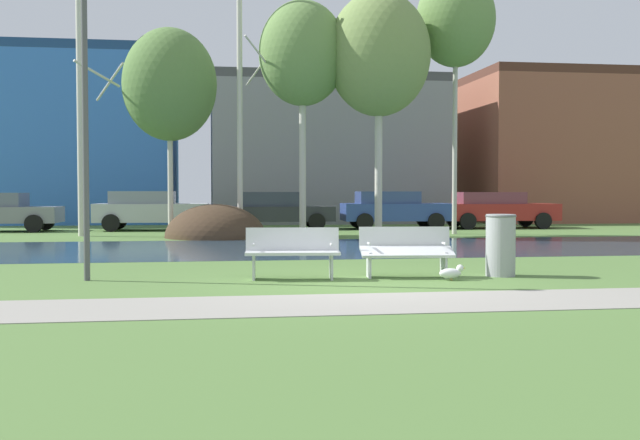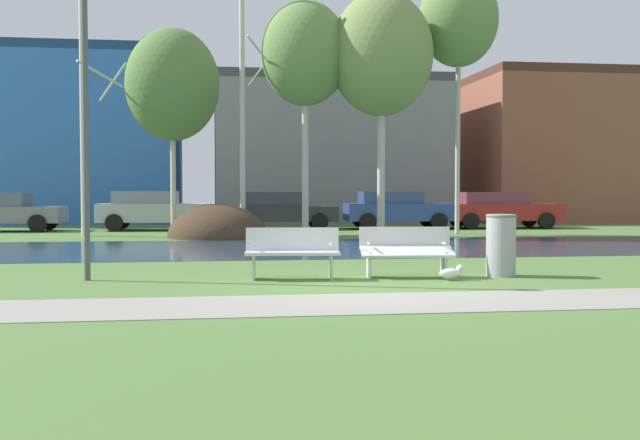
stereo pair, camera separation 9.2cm
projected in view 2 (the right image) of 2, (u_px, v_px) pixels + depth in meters
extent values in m
plane|color=#517538|center=(293.00, 242.00, 22.16)|extent=(120.00, 120.00, 0.00)
cube|color=gray|center=(389.00, 303.00, 10.27)|extent=(60.00, 1.87, 0.01)
cube|color=#2D475B|center=(302.00, 248.00, 19.98)|extent=(80.00, 6.78, 0.01)
ellipsoid|color=#423021|center=(218.00, 237.00, 24.62)|extent=(3.23, 3.55, 2.13)
cube|color=silver|center=(293.00, 253.00, 12.94)|extent=(1.64, 0.63, 0.05)
cube|color=silver|center=(292.00, 239.00, 13.21)|extent=(1.60, 0.23, 0.40)
cube|color=silver|center=(254.00, 266.00, 12.97)|extent=(0.08, 0.43, 0.45)
cube|color=silver|center=(331.00, 266.00, 13.04)|extent=(0.08, 0.43, 0.45)
cylinder|color=silver|center=(254.00, 245.00, 12.92)|extent=(0.07, 0.28, 0.04)
cylinder|color=silver|center=(331.00, 245.00, 12.98)|extent=(0.07, 0.28, 0.04)
cube|color=silver|center=(407.00, 252.00, 13.22)|extent=(1.64, 0.62, 0.18)
cube|color=silver|center=(405.00, 238.00, 13.49)|extent=(1.60, 0.23, 0.40)
cube|color=silver|center=(369.00, 265.00, 13.25)|extent=(0.08, 0.43, 0.45)
cube|color=silver|center=(444.00, 264.00, 13.32)|extent=(0.08, 0.43, 0.45)
cylinder|color=silver|center=(369.00, 244.00, 13.20)|extent=(0.07, 0.28, 0.04)
cylinder|color=silver|center=(444.00, 244.00, 13.26)|extent=(0.07, 0.28, 0.04)
cylinder|color=#999B9E|center=(501.00, 245.00, 13.47)|extent=(0.52, 0.52, 1.09)
torus|color=#5B5D5E|center=(501.00, 216.00, 13.45)|extent=(0.54, 0.54, 0.04)
ellipsoid|color=white|center=(450.00, 273.00, 12.82)|extent=(0.38, 0.17, 0.17)
sphere|color=white|center=(460.00, 268.00, 12.84)|extent=(0.12, 0.12, 0.12)
cone|color=gold|center=(464.00, 268.00, 12.85)|extent=(0.07, 0.04, 0.04)
cylinder|color=gold|center=(452.00, 278.00, 12.79)|extent=(0.01, 0.01, 0.10)
cylinder|color=gold|center=(451.00, 277.00, 12.86)|extent=(0.01, 0.01, 0.10)
cylinder|color=#4C4C51|center=(86.00, 123.00, 12.75)|extent=(0.10, 0.10, 5.28)
cylinder|color=beige|center=(83.00, 113.00, 25.05)|extent=(0.23, 0.23, 8.09)
cylinder|color=beige|center=(113.00, 82.00, 25.71)|extent=(1.12, 1.59, 1.12)
cylinder|color=beige|center=(100.00, 74.00, 24.44)|extent=(1.31, 1.28, 0.70)
cylinder|color=beige|center=(173.00, 139.00, 25.14)|extent=(0.18, 0.18, 6.37)
ellipsoid|color=#567A3D|center=(172.00, 85.00, 25.07)|extent=(3.07, 3.07, 3.68)
cylinder|color=beige|center=(242.00, 91.00, 24.84)|extent=(0.18, 0.18, 9.45)
cylinder|color=beige|center=(260.00, 71.00, 25.30)|extent=(0.73, 1.02, 0.90)
cylinder|color=beige|center=(265.00, 58.00, 24.20)|extent=(1.21, 1.18, 1.20)
cylinder|color=beige|center=(305.00, 119.00, 25.14)|extent=(0.22, 0.22, 7.68)
ellipsoid|color=#668947|center=(305.00, 53.00, 25.05)|extent=(2.87, 2.87, 3.44)
cylinder|color=beige|center=(381.00, 120.00, 25.13)|extent=(0.25, 0.25, 7.64)
ellipsoid|color=olive|center=(381.00, 54.00, 25.04)|extent=(3.38, 3.38, 4.06)
cylinder|color=#BCB7A8|center=(458.00, 97.00, 26.16)|extent=(0.16, 0.16, 9.39)
ellipsoid|color=#668947|center=(459.00, 19.00, 26.06)|extent=(2.69, 2.69, 3.23)
cube|color=slate|center=(4.00, 215.00, 28.04)|extent=(4.27, 1.86, 0.59)
cylinder|color=black|center=(49.00, 222.00, 29.03)|extent=(0.65, 0.24, 0.64)
cylinder|color=black|center=(37.00, 223.00, 27.34)|extent=(0.65, 0.24, 0.64)
cube|color=#B2B5BC|center=(155.00, 213.00, 28.84)|extent=(4.23, 1.93, 0.69)
cube|color=gray|center=(146.00, 197.00, 28.78)|extent=(2.39, 1.65, 0.46)
cylinder|color=black|center=(194.00, 221.00, 29.87)|extent=(0.65, 0.24, 0.64)
cylinder|color=black|center=(191.00, 223.00, 28.11)|extent=(0.65, 0.24, 0.64)
cylinder|color=black|center=(122.00, 221.00, 29.59)|extent=(0.65, 0.24, 0.64)
cylinder|color=black|center=(114.00, 223.00, 27.83)|extent=(0.65, 0.24, 0.64)
cube|color=#282B30|center=(281.00, 214.00, 29.58)|extent=(4.33, 1.99, 0.57)
cube|color=#2F3648|center=(272.00, 199.00, 29.52)|extent=(2.45, 1.70, 0.55)
cylinder|color=black|center=(315.00, 220.00, 30.65)|extent=(0.65, 0.24, 0.64)
cylinder|color=black|center=(320.00, 222.00, 28.83)|extent=(0.65, 0.24, 0.64)
cylinder|color=black|center=(244.00, 220.00, 30.36)|extent=(0.65, 0.24, 0.64)
cylinder|color=black|center=(245.00, 222.00, 28.54)|extent=(0.65, 0.24, 0.64)
cube|color=#2D4793|center=(399.00, 212.00, 29.98)|extent=(4.24, 1.99, 0.67)
cube|color=#32457F|center=(390.00, 197.00, 29.92)|extent=(2.40, 1.70, 0.47)
cylinder|color=black|center=(427.00, 219.00, 31.04)|extent=(0.65, 0.24, 0.64)
cylinder|color=black|center=(439.00, 221.00, 29.22)|extent=(0.65, 0.24, 0.64)
cylinder|color=black|center=(360.00, 220.00, 30.76)|extent=(0.65, 0.24, 0.64)
cylinder|color=black|center=(368.00, 222.00, 28.94)|extent=(0.65, 0.24, 0.64)
cube|color=maroon|center=(501.00, 212.00, 30.44)|extent=(4.63, 2.04, 0.65)
cube|color=brown|center=(492.00, 198.00, 30.38)|extent=(2.61, 1.74, 0.46)
cylinder|color=black|center=(529.00, 219.00, 31.53)|extent=(0.65, 0.24, 0.64)
cylinder|color=black|center=(546.00, 221.00, 29.68)|extent=(0.65, 0.24, 0.64)
cylinder|color=black|center=(457.00, 219.00, 31.23)|extent=(0.65, 0.24, 0.64)
cylinder|color=black|center=(471.00, 221.00, 29.37)|extent=(0.65, 0.24, 0.64)
cube|color=#3870C6|center=(52.00, 143.00, 36.39)|extent=(11.85, 8.20, 7.51)
cube|color=navy|center=(51.00, 59.00, 36.23)|extent=(11.85, 8.20, 0.40)
cube|color=gray|center=(327.00, 156.00, 37.31)|extent=(10.77, 8.19, 6.34)
cube|color=#48484B|center=(327.00, 87.00, 37.18)|extent=(10.77, 8.19, 0.40)
cube|color=brown|center=(622.00, 153.00, 38.70)|extent=(15.88, 8.19, 6.73)
cube|color=#4E2C21|center=(623.00, 82.00, 38.56)|extent=(15.88, 8.19, 0.40)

